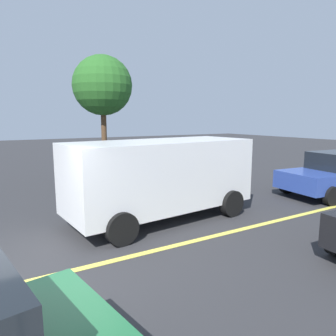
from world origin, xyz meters
TOP-DOWN VIEW (x-y plane):
  - ground_plane at (0.00, 0.00)m, footprint 80.00×80.00m
  - lane_marking_centre at (3.00, 0.00)m, footprint 28.00×0.16m
  - white_van at (3.51, 1.81)m, footprint 5.36×2.65m
  - tree_left_verge at (3.83, 7.34)m, footprint 2.49×2.49m

SIDE VIEW (x-z plane):
  - ground_plane at x=0.00m, z-range 0.00..0.00m
  - lane_marking_centre at x=3.00m, z-range 0.00..0.01m
  - white_van at x=3.51m, z-range 0.17..2.37m
  - tree_left_verge at x=3.83m, z-range 1.44..6.85m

